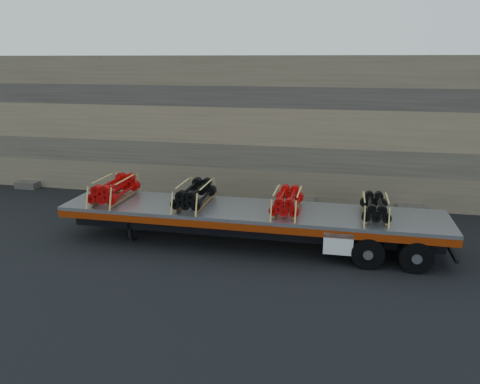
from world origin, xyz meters
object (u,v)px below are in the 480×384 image
object	(u,v)px
bundle_rear	(375,208)
bundle_midfront	(194,195)
bundle_front	(115,190)
bundle_midrear	(287,202)
trailer	(250,226)

from	to	relation	value
bundle_rear	bundle_midfront	bearing A→B (deg)	-180.00
bundle_front	bundle_rear	size ratio (longest dim) A/B	1.20
bundle_front	bundle_rear	xyz separation A→B (m)	(9.99, 0.04, -0.07)
bundle_midrear	bundle_rear	bearing A→B (deg)	0.00
bundle_front	bundle_midrear	world-z (taller)	bundle_front
bundle_front	bundle_rear	world-z (taller)	bundle_front
bundle_midfront	bundle_midrear	size ratio (longest dim) A/B	1.09
trailer	bundle_midfront	distance (m)	2.43
bundle_midrear	bundle_midfront	bearing A→B (deg)	180.00
bundle_midrear	bundle_front	bearing A→B (deg)	180.00
bundle_midfront	bundle_rear	world-z (taller)	bundle_midfront
bundle_midfront	bundle_front	bearing A→B (deg)	180.00
bundle_midrear	bundle_rear	distance (m)	3.12
trailer	bundle_midrear	world-z (taller)	bundle_midrear
bundle_midfront	bundle_midrear	world-z (taller)	bundle_midfront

